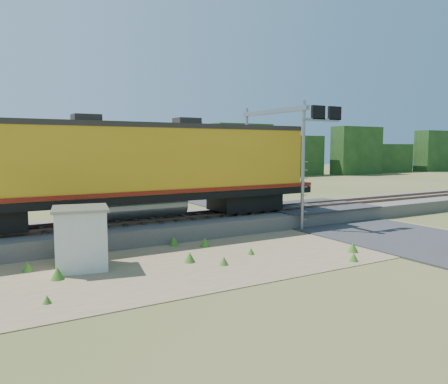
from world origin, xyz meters
TOP-DOWN VIEW (x-y plane):
  - ground at (0.00, 0.00)m, footprint 140.00×140.00m
  - ballast at (0.00, 6.00)m, footprint 70.00×5.00m
  - rails at (0.00, 6.00)m, footprint 70.00×1.54m
  - dirt_shoulder at (-2.00, 0.50)m, footprint 26.00×8.00m
  - road at (7.00, 0.74)m, footprint 7.00×66.00m
  - tree_line_north at (0.00, 38.00)m, footprint 130.00×3.00m
  - weed_clumps at (-3.50, 0.10)m, footprint 15.00×6.20m
  - locomotive at (-5.10, 6.00)m, footprint 20.75×3.16m
  - shed at (-8.23, 1.43)m, footprint 2.31×2.31m
  - signal_gantry at (4.26, 5.34)m, footprint 2.79×6.20m

SIDE VIEW (x-z plane):
  - ground at x=0.00m, z-range 0.00..0.00m
  - weed_clumps at x=-3.50m, z-range -0.28..0.28m
  - dirt_shoulder at x=-2.00m, z-range 0.00..0.03m
  - road at x=7.00m, z-range -0.34..0.52m
  - ballast at x=0.00m, z-range 0.00..0.80m
  - rails at x=0.00m, z-range 0.80..0.96m
  - shed at x=-8.23m, z-range 0.01..2.36m
  - tree_line_north at x=0.00m, z-range -0.18..6.32m
  - locomotive at x=-5.10m, z-range 0.92..6.28m
  - signal_gantry at x=4.26m, z-range 1.76..8.81m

